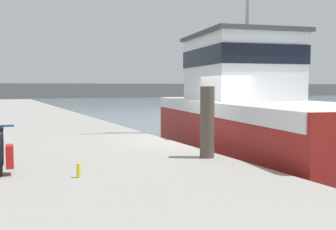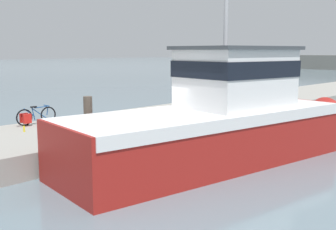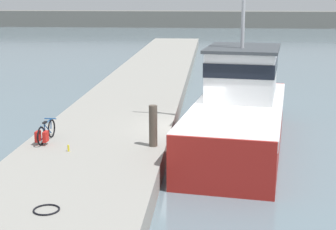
{
  "view_description": "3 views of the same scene",
  "coord_description": "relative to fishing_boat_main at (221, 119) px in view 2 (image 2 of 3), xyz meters",
  "views": [
    {
      "loc": [
        -5.26,
        -10.07,
        2.21
      ],
      "look_at": [
        -0.82,
        0.28,
        1.45
      ],
      "focal_mm": 45.0,
      "sensor_mm": 36.0,
      "label": 1
    },
    {
      "loc": [
        10.05,
        -10.78,
        3.69
      ],
      "look_at": [
        0.48,
        -0.69,
        1.56
      ],
      "focal_mm": 45.0,
      "sensor_mm": 36.0,
      "label": 2
    },
    {
      "loc": [
        0.7,
        -19.54,
        5.92
      ],
      "look_at": [
        -0.9,
        -0.62,
        1.4
      ],
      "focal_mm": 55.0,
      "sensor_mm": 36.0,
      "label": 3
    }
  ],
  "objects": [
    {
      "name": "bicycle_touring",
      "position": [
        -6.93,
        -3.0,
        -0.34
      ],
      "size": [
        0.47,
        1.68,
        0.74
      ],
      "rotation": [
        0.0,
        0.0,
        -0.05
      ],
      "color": "black",
      "rests_on": "dock_pier"
    },
    {
      "name": "fishing_boat_main",
      "position": [
        0.0,
        0.0,
        0.0
      ],
      "size": [
        4.74,
        12.09,
        10.24
      ],
      "rotation": [
        0.0,
        0.0,
        -0.15
      ],
      "color": "maroon",
      "rests_on": "ground_plane"
    },
    {
      "name": "ground_plane",
      "position": [
        -1.85,
        -0.43,
        -1.46
      ],
      "size": [
        320.0,
        320.0,
        0.0
      ],
      "primitive_type": "plane",
      "color": "slate"
    },
    {
      "name": "mooring_post",
      "position": [
        -3.09,
        -3.12,
        0.04
      ],
      "size": [
        0.29,
        0.29,
        1.43
      ],
      "primitive_type": "cylinder",
      "color": "#51473D",
      "rests_on": "dock_pier"
    },
    {
      "name": "dock_pier",
      "position": [
        -5.17,
        -0.43,
        -1.07
      ],
      "size": [
        5.01,
        80.0,
        0.78
      ],
      "primitive_type": "cube",
      "color": "gray",
      "rests_on": "ground_plane"
    },
    {
      "name": "water_bottle_on_curb",
      "position": [
        -5.83,
        -3.96,
        -0.56
      ],
      "size": [
        0.07,
        0.07,
        0.22
      ],
      "primitive_type": "cylinder",
      "color": "yellow",
      "rests_on": "dock_pier"
    }
  ]
}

